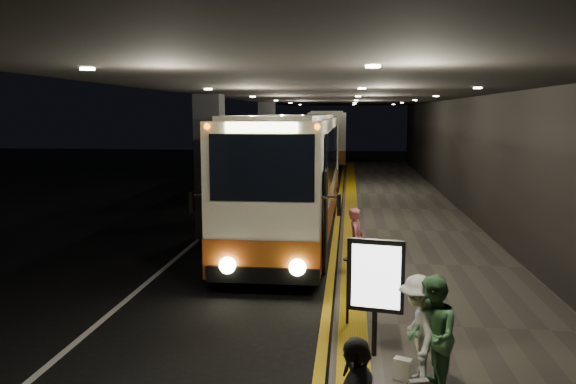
# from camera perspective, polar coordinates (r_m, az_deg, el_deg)

# --- Properties ---
(ground) EXTENTS (90.00, 90.00, 0.00)m
(ground) POSITION_cam_1_polar(r_m,az_deg,el_deg) (13.61, -5.69, -8.39)
(ground) COLOR black
(lane_line_white) EXTENTS (0.12, 50.00, 0.01)m
(lane_line_white) POSITION_cam_1_polar(r_m,az_deg,el_deg) (18.74, -7.94, -3.85)
(lane_line_white) COLOR silver
(lane_line_white) RESTS_ON ground
(kerb_stripe_yellow) EXTENTS (0.18, 50.00, 0.01)m
(kerb_stripe_yellow) POSITION_cam_1_polar(r_m,az_deg,el_deg) (18.18, 4.88, -4.17)
(kerb_stripe_yellow) COLOR gold
(kerb_stripe_yellow) RESTS_ON ground
(sidewalk) EXTENTS (4.50, 50.00, 0.15)m
(sidewalk) POSITION_cam_1_polar(r_m,az_deg,el_deg) (18.27, 12.45, -4.04)
(sidewalk) COLOR #514C44
(sidewalk) RESTS_ON ground
(tactile_strip) EXTENTS (0.50, 50.00, 0.01)m
(tactile_strip) POSITION_cam_1_polar(r_m,az_deg,el_deg) (18.15, 6.47, -3.73)
(tactile_strip) COLOR gold
(tactile_strip) RESTS_ON sidewalk
(terminal_wall) EXTENTS (0.10, 50.00, 6.00)m
(terminal_wall) POSITION_cam_1_polar(r_m,az_deg,el_deg) (18.29, 19.78, 4.93)
(terminal_wall) COLOR black
(terminal_wall) RESTS_ON ground
(support_columns) EXTENTS (0.80, 24.80, 4.40)m
(support_columns) POSITION_cam_1_polar(r_m,az_deg,el_deg) (17.37, -7.92, 2.54)
(support_columns) COLOR black
(support_columns) RESTS_ON ground
(canopy) EXTENTS (9.00, 50.00, 0.40)m
(canopy) POSITION_cam_1_polar(r_m,az_deg,el_deg) (17.79, 5.55, 10.45)
(canopy) COLOR black
(canopy) RESTS_ON support_columns
(coach_main) EXTENTS (2.53, 11.82, 3.67)m
(coach_main) POSITION_cam_1_polar(r_m,az_deg,el_deg) (17.06, 0.35, 1.04)
(coach_main) COLOR beige
(coach_main) RESTS_ON ground
(coach_second) EXTENTS (2.72, 11.65, 3.64)m
(coach_second) POSITION_cam_1_polar(r_m,az_deg,el_deg) (31.77, 2.90, 4.25)
(coach_second) COLOR beige
(coach_second) RESTS_ON ground
(coach_third) EXTENTS (3.38, 12.44, 3.86)m
(coach_third) POSITION_cam_1_polar(r_m,az_deg,el_deg) (43.56, 3.73, 5.40)
(coach_third) COLOR beige
(coach_third) RESTS_ON ground
(passenger_boarding) EXTENTS (0.43, 0.59, 1.52)m
(passenger_boarding) POSITION_cam_1_polar(r_m,az_deg,el_deg) (13.12, 6.93, -4.92)
(passenger_boarding) COLOR #C25A6D
(passenger_boarding) RESTS_ON sidewalk
(passenger_waiting_green) EXTENTS (0.50, 0.79, 1.60)m
(passenger_waiting_green) POSITION_cam_1_polar(r_m,az_deg,el_deg) (7.81, 14.43, -13.93)
(passenger_waiting_green) COLOR #48814E
(passenger_waiting_green) RESTS_ON sidewalk
(passenger_waiting_white) EXTENTS (0.52, 1.01, 1.52)m
(passenger_waiting_white) POSITION_cam_1_polar(r_m,az_deg,el_deg) (8.05, 13.10, -13.51)
(passenger_waiting_white) COLOR beige
(passenger_waiting_white) RESTS_ON sidewalk
(bag_plain) EXTENTS (0.27, 0.22, 0.30)m
(bag_plain) POSITION_cam_1_polar(r_m,az_deg,el_deg) (8.36, 11.57, -17.18)
(bag_plain) COLOR silver
(bag_plain) RESTS_ON sidewalk
(info_sign) EXTENTS (0.86, 0.26, 1.82)m
(info_sign) POSITION_cam_1_polar(r_m,az_deg,el_deg) (8.63, 8.89, -8.63)
(info_sign) COLOR black
(info_sign) RESTS_ON sidewalk
(stanchion_post) EXTENTS (0.05, 0.05, 1.17)m
(stanchion_post) POSITION_cam_1_polar(r_m,az_deg,el_deg) (10.01, 6.08, -10.07)
(stanchion_post) COLOR black
(stanchion_post) RESTS_ON sidewalk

